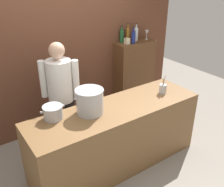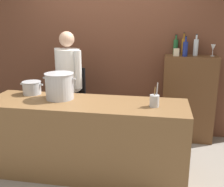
{
  "view_description": "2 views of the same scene",
  "coord_description": "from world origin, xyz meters",
  "px_view_note": "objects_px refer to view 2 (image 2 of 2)",
  "views": [
    {
      "loc": [
        -1.67,
        -2.3,
        2.5
      ],
      "look_at": [
        0.11,
        0.26,
        0.97
      ],
      "focal_mm": 41.05,
      "sensor_mm": 36.0,
      "label": 1
    },
    {
      "loc": [
        0.84,
        -2.93,
        1.85
      ],
      "look_at": [
        0.25,
        0.35,
        0.92
      ],
      "focal_mm": 44.19,
      "sensor_mm": 36.0,
      "label": 2
    }
  ],
  "objects_px": {
    "stockpot_small": "(32,88)",
    "wine_bottle_green": "(176,47)",
    "wine_glass_wide": "(213,48)",
    "wine_bottle_cobalt": "(185,49)",
    "spice_tin_cream": "(176,52)",
    "chef": "(69,81)",
    "stockpot_large": "(60,86)",
    "wine_bottle_amber": "(183,46)",
    "wine_bottle_clear": "(196,47)",
    "utensil_crock": "(154,101)"
  },
  "relations": [
    {
      "from": "wine_glass_wide",
      "to": "stockpot_large",
      "type": "bearing_deg",
      "value": -149.13
    },
    {
      "from": "chef",
      "to": "wine_bottle_clear",
      "type": "distance_m",
      "value": 1.9
    },
    {
      "from": "stockpot_small",
      "to": "spice_tin_cream",
      "type": "xyz_separation_m",
      "value": [
        1.81,
        0.94,
        0.37
      ]
    },
    {
      "from": "wine_bottle_cobalt",
      "to": "wine_bottle_clear",
      "type": "relative_size",
      "value": 0.93
    },
    {
      "from": "wine_bottle_cobalt",
      "to": "wine_bottle_green",
      "type": "distance_m",
      "value": 0.21
    },
    {
      "from": "chef",
      "to": "wine_glass_wide",
      "type": "height_order",
      "value": "chef"
    },
    {
      "from": "stockpot_small",
      "to": "wine_bottle_green",
      "type": "distance_m",
      "value": 2.14
    },
    {
      "from": "utensil_crock",
      "to": "wine_bottle_amber",
      "type": "xyz_separation_m",
      "value": [
        0.36,
        1.29,
        0.46
      ]
    },
    {
      "from": "wine_glass_wide",
      "to": "wine_bottle_cobalt",
      "type": "bearing_deg",
      "value": -166.99
    },
    {
      "from": "chef",
      "to": "wine_bottle_green",
      "type": "height_order",
      "value": "chef"
    },
    {
      "from": "wine_bottle_green",
      "to": "spice_tin_cream",
      "type": "relative_size",
      "value": 2.8
    },
    {
      "from": "wine_bottle_amber",
      "to": "wine_glass_wide",
      "type": "distance_m",
      "value": 0.41
    },
    {
      "from": "stockpot_small",
      "to": "wine_bottle_green",
      "type": "height_order",
      "value": "wine_bottle_green"
    },
    {
      "from": "stockpot_large",
      "to": "wine_bottle_clear",
      "type": "relative_size",
      "value": 1.3
    },
    {
      "from": "wine_glass_wide",
      "to": "chef",
      "type": "bearing_deg",
      "value": -165.72
    },
    {
      "from": "utensil_crock",
      "to": "wine_glass_wide",
      "type": "xyz_separation_m",
      "value": [
        0.77,
        1.24,
        0.45
      ]
    },
    {
      "from": "stockpot_small",
      "to": "utensil_crock",
      "type": "distance_m",
      "value": 1.57
    },
    {
      "from": "wine_bottle_green",
      "to": "wine_glass_wide",
      "type": "height_order",
      "value": "wine_bottle_green"
    },
    {
      "from": "utensil_crock",
      "to": "wine_bottle_clear",
      "type": "distance_m",
      "value": 1.45
    },
    {
      "from": "stockpot_large",
      "to": "wine_glass_wide",
      "type": "height_order",
      "value": "wine_glass_wide"
    },
    {
      "from": "stockpot_small",
      "to": "utensil_crock",
      "type": "height_order",
      "value": "utensil_crock"
    },
    {
      "from": "wine_bottle_green",
      "to": "wine_glass_wide",
      "type": "distance_m",
      "value": 0.52
    },
    {
      "from": "stockpot_small",
      "to": "wine_bottle_green",
      "type": "xyz_separation_m",
      "value": [
        1.8,
        1.08,
        0.44
      ]
    },
    {
      "from": "wine_bottle_green",
      "to": "spice_tin_cream",
      "type": "distance_m",
      "value": 0.16
    },
    {
      "from": "stockpot_large",
      "to": "wine_bottle_cobalt",
      "type": "xyz_separation_m",
      "value": [
        1.5,
        1.04,
        0.36
      ]
    },
    {
      "from": "chef",
      "to": "wine_bottle_amber",
      "type": "height_order",
      "value": "chef"
    },
    {
      "from": "utensil_crock",
      "to": "spice_tin_cream",
      "type": "distance_m",
      "value": 1.27
    },
    {
      "from": "wine_bottle_amber",
      "to": "wine_bottle_cobalt",
      "type": "bearing_deg",
      "value": -83.35
    },
    {
      "from": "stockpot_large",
      "to": "wine_bottle_cobalt",
      "type": "relative_size",
      "value": 1.4
    },
    {
      "from": "chef",
      "to": "wine_bottle_cobalt",
      "type": "xyz_separation_m",
      "value": [
        1.61,
        0.42,
        0.45
      ]
    },
    {
      "from": "chef",
      "to": "stockpot_small",
      "type": "height_order",
      "value": "chef"
    },
    {
      "from": "wine_bottle_green",
      "to": "wine_glass_wide",
      "type": "relative_size",
      "value": 1.74
    },
    {
      "from": "stockpot_small",
      "to": "wine_bottle_green",
      "type": "bearing_deg",
      "value": 30.95
    },
    {
      "from": "spice_tin_cream",
      "to": "stockpot_large",
      "type": "bearing_deg",
      "value": -142.32
    },
    {
      "from": "chef",
      "to": "stockpot_small",
      "type": "distance_m",
      "value": 0.59
    },
    {
      "from": "stockpot_large",
      "to": "stockpot_small",
      "type": "bearing_deg",
      "value": 162.58
    },
    {
      "from": "stockpot_small",
      "to": "wine_bottle_cobalt",
      "type": "relative_size",
      "value": 1.04
    },
    {
      "from": "stockpot_small",
      "to": "wine_glass_wide",
      "type": "bearing_deg",
      "value": 23.34
    },
    {
      "from": "chef",
      "to": "utensil_crock",
      "type": "bearing_deg",
      "value": -178.98
    },
    {
      "from": "stockpot_small",
      "to": "wine_bottle_amber",
      "type": "xyz_separation_m",
      "value": [
        1.91,
        1.05,
        0.45
      ]
    },
    {
      "from": "utensil_crock",
      "to": "wine_bottle_green",
      "type": "height_order",
      "value": "wine_bottle_green"
    },
    {
      "from": "utensil_crock",
      "to": "wine_bottle_amber",
      "type": "distance_m",
      "value": 1.42
    },
    {
      "from": "wine_bottle_amber",
      "to": "stockpot_small",
      "type": "bearing_deg",
      "value": -151.27
    },
    {
      "from": "stockpot_large",
      "to": "wine_bottle_clear",
      "type": "height_order",
      "value": "wine_bottle_clear"
    },
    {
      "from": "chef",
      "to": "wine_bottle_clear",
      "type": "bearing_deg",
      "value": -131.12
    },
    {
      "from": "stockpot_small",
      "to": "wine_bottle_amber",
      "type": "height_order",
      "value": "wine_bottle_amber"
    },
    {
      "from": "wine_glass_wide",
      "to": "stockpot_small",
      "type": "bearing_deg",
      "value": -156.66
    },
    {
      "from": "wine_glass_wide",
      "to": "spice_tin_cream",
      "type": "xyz_separation_m",
      "value": [
        -0.51,
        -0.06,
        -0.07
      ]
    },
    {
      "from": "stockpot_large",
      "to": "wine_bottle_amber",
      "type": "bearing_deg",
      "value": 38.42
    },
    {
      "from": "utensil_crock",
      "to": "wine_bottle_amber",
      "type": "bearing_deg",
      "value": 74.24
    }
  ]
}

